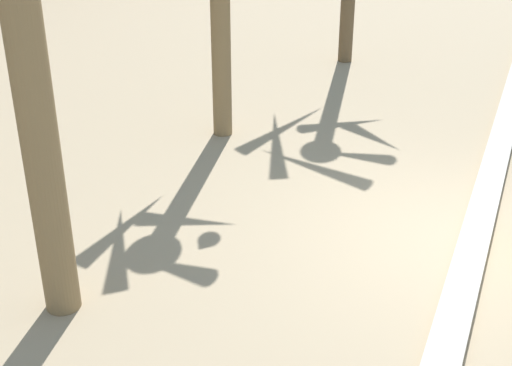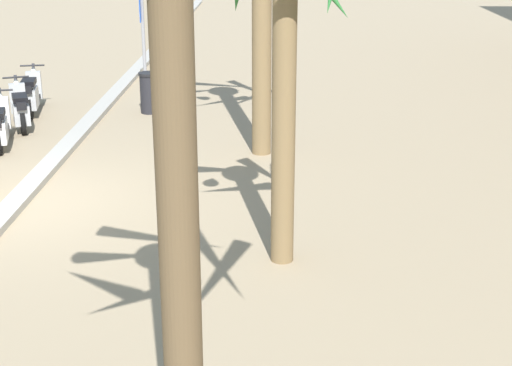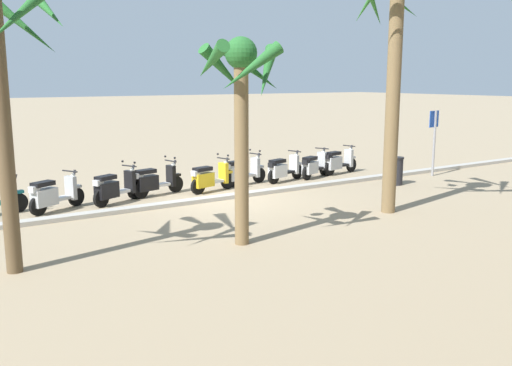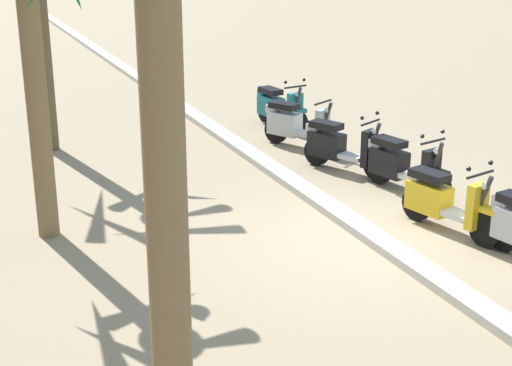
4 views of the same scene
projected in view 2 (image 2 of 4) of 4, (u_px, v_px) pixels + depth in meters
ground_plane at (22, 204)px, 12.20m from camera, size 200.00×200.00×0.00m
curb_strip at (17, 201)px, 12.18m from camera, size 60.00×0.36×0.12m
scooter_silver_last_in_row at (31, 95)px, 17.57m from camera, size 1.84×0.68×1.04m
scooter_silver_tail_end at (20, 109)px, 16.36m from camera, size 1.69×0.86×1.04m
crossing_sign at (142, 33)px, 19.70m from camera, size 0.59×0.17×2.40m
palm_tree_far_corner at (285, 10)px, 9.13m from camera, size 1.87×1.89×4.40m
litter_bin at (150, 92)px, 17.69m from camera, size 0.48×0.48×0.95m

